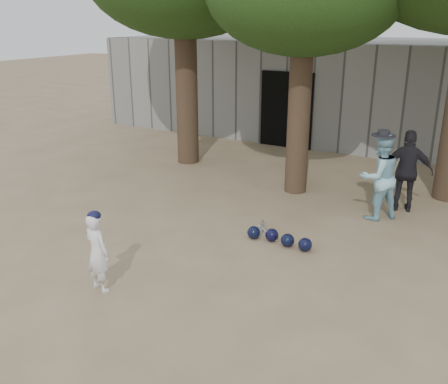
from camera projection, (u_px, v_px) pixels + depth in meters
The scene contains 7 objects.
ground at pixel (161, 259), 8.01m from camera, with size 70.00×70.00×0.00m, color #937C5E.
boy_player at pixel (97, 252), 6.94m from camera, with size 0.42×0.28×1.16m, color white.
spectator_blue at pixel (379, 177), 9.40m from camera, with size 0.81×0.63×1.66m, color #91CCE1.
spectator_dark at pixel (407, 171), 9.78m from camera, with size 0.96×0.40×1.64m, color black.
back_building at pixel (353, 89), 15.96m from camera, with size 16.00×5.24×3.00m.
helmet_row at pixel (279, 238), 8.51m from camera, with size 1.19×0.31×0.23m.
bat_pile at pixel (264, 230), 9.03m from camera, with size 0.63×0.72×0.06m.
Camera 1 is at (4.46, -5.73, 3.69)m, focal length 40.00 mm.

